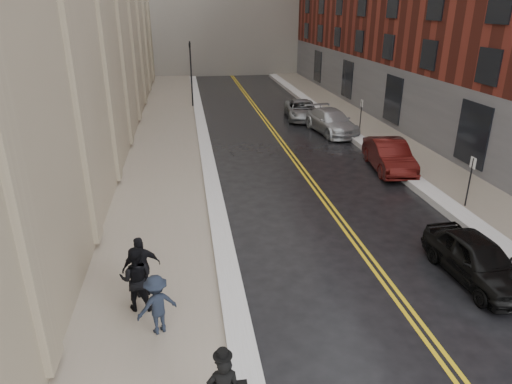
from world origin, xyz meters
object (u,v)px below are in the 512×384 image
object	(u,v)px
car_maroon	(389,155)
pedestrian_c	(141,267)
car_silver_near	(331,122)
pedestrian_b	(157,305)
car_silver_far	(302,110)
pedestrian_a	(136,278)
car_black	(477,259)

from	to	relation	value
car_maroon	pedestrian_c	xyz separation A→B (m)	(-11.46, -9.41, 0.29)
car_silver_near	pedestrian_b	size ratio (longest dim) A/B	3.25
car_silver_far	pedestrian_b	size ratio (longest dim) A/B	3.02
car_maroon	pedestrian_b	bearing A→B (deg)	-127.72
pedestrian_a	car_maroon	bearing A→B (deg)	-131.39
pedestrian_b	car_silver_near	bearing A→B (deg)	-143.81
car_silver_near	pedestrian_c	world-z (taller)	pedestrian_c
car_black	pedestrian_a	distance (m)	9.96
car_silver_far	pedestrian_c	xyz separation A→B (m)	(-9.88, -21.12, 0.38)
car_silver_far	car_silver_near	bearing A→B (deg)	-71.25
car_maroon	car_black	bearing A→B (deg)	-92.16
car_black	pedestrian_b	xyz separation A→B (m)	(-9.38, -1.18, 0.26)
pedestrian_a	pedestrian_c	size ratio (longest dim) A/B	1.02
car_silver_near	pedestrian_b	world-z (taller)	pedestrian_b
car_black	pedestrian_c	size ratio (longest dim) A/B	2.23
car_black	car_silver_far	distance (m)	21.60
car_maroon	car_silver_far	size ratio (longest dim) A/B	0.96
car_silver_near	pedestrian_a	distance (m)	20.62
pedestrian_a	pedestrian_b	world-z (taller)	pedestrian_a
car_maroon	pedestrian_c	world-z (taller)	pedestrian_c
pedestrian_a	pedestrian_c	distance (m)	0.60
car_black	pedestrian_a	size ratio (longest dim) A/B	2.19
pedestrian_b	pedestrian_c	size ratio (longest dim) A/B	0.88
pedestrian_a	pedestrian_b	bearing A→B (deg)	126.02
car_silver_near	pedestrian_c	distance (m)	20.07
car_silver_far	pedestrian_a	size ratio (longest dim) A/B	2.63
car_silver_near	car_silver_far	xyz separation A→B (m)	(-0.93, 4.21, -0.08)
pedestrian_a	car_silver_far	bearing A→B (deg)	-106.94
car_black	car_silver_far	bearing A→B (deg)	87.28
car_silver_far	pedestrian_a	world-z (taller)	pedestrian_a
car_maroon	pedestrian_c	bearing A→B (deg)	-133.59
pedestrian_a	pedestrian_b	distance (m)	1.22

